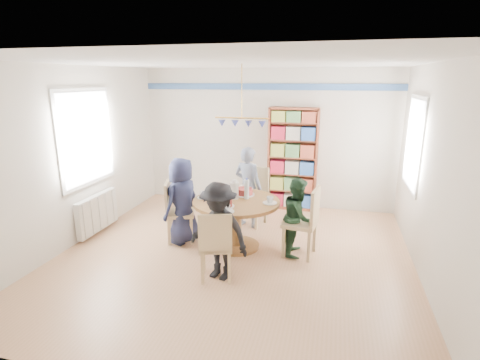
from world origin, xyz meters
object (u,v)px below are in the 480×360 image
(chair_near, at_px, (216,243))
(person_left, at_px, (182,201))
(chair_right, at_px, (306,219))
(person_far, at_px, (248,187))
(dining_table, at_px, (236,213))
(chair_far, at_px, (254,193))
(person_right, at_px, (298,217))
(chair_left, at_px, (175,209))
(bookshelf, at_px, (293,160))
(radiator, at_px, (98,213))
(person_near, at_px, (219,231))

(chair_near, height_order, person_left, person_left)
(chair_right, xyz_separation_m, person_far, (-1.07, 0.93, 0.14))
(dining_table, height_order, person_far, person_far)
(chair_far, height_order, person_right, person_right)
(person_far, bearing_deg, chair_left, 61.28)
(chair_near, distance_m, person_far, 1.92)
(chair_right, height_order, chair_near, chair_right)
(bookshelf, bearing_deg, person_right, -80.59)
(chair_near, relative_size, bookshelf, 0.47)
(radiator, bearing_deg, person_right, 1.05)
(person_left, distance_m, person_far, 1.23)
(radiator, bearing_deg, person_near, -20.47)
(chair_right, distance_m, person_near, 1.36)
(chair_far, height_order, bookshelf, bookshelf)
(person_near, bearing_deg, radiator, 175.41)
(chair_left, relative_size, person_far, 0.68)
(radiator, height_order, bookshelf, bookshelf)
(chair_far, bearing_deg, dining_table, -92.33)
(person_far, bearing_deg, dining_table, 110.54)
(chair_near, bearing_deg, person_near, 76.63)
(radiator, height_order, chair_far, chair_far)
(dining_table, relative_size, chair_near, 1.40)
(chair_left, xyz_separation_m, bookshelf, (1.58, 2.00, 0.45))
(chair_near, relative_size, person_left, 0.69)
(chair_right, relative_size, person_right, 0.90)
(chair_left, relative_size, person_left, 0.71)
(person_near, xyz_separation_m, bookshelf, (0.57, 2.94, 0.34))
(dining_table, bearing_deg, chair_right, -1.67)
(radiator, relative_size, chair_near, 1.07)
(person_far, height_order, person_near, person_far)
(chair_near, bearing_deg, radiator, 157.69)
(person_right, distance_m, person_far, 1.30)
(person_far, relative_size, person_near, 1.10)
(chair_near, xyz_separation_m, person_far, (-0.03, 1.91, 0.19))
(dining_table, xyz_separation_m, person_near, (0.02, -0.93, 0.08))
(chair_far, xyz_separation_m, person_left, (-0.90, -1.06, 0.12))
(chair_near, xyz_separation_m, bookshelf, (0.59, 3.02, 0.46))
(chair_left, distance_m, chair_near, 1.42)
(radiator, height_order, person_near, person_near)
(person_right, distance_m, bookshelf, 2.05)
(radiator, xyz_separation_m, person_far, (2.34, 0.93, 0.35))
(chair_left, xyz_separation_m, person_far, (0.96, 0.89, 0.17))
(chair_near, xyz_separation_m, person_near, (0.02, 0.08, 0.13))
(person_near, bearing_deg, person_right, 62.66)
(chair_far, bearing_deg, bookshelf, 60.16)
(person_far, bearing_deg, chair_near, 109.49)
(dining_table, bearing_deg, person_far, 92.10)
(person_right, bearing_deg, chair_right, -114.88)
(person_left, height_order, person_near, person_left)
(chair_far, bearing_deg, chair_near, -91.13)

